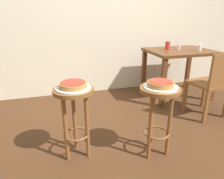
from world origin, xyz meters
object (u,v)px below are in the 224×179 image
Objects in this scene: pizza_middle at (73,85)px; cup_near_edge at (199,48)px; serving_plate_middle at (73,88)px; wooden_chair at (212,82)px; stool_middle at (75,108)px; cup_far_edge at (168,45)px; serving_plate_foreground at (160,87)px; pizza_foreground at (160,84)px; stool_foreground at (158,107)px; condiment_shaker at (179,47)px; dining_table at (179,58)px.

pizza_middle is 2.48× the size of cup_near_edge.
wooden_chair reaches higher than serving_plate_middle.
stool_middle is at bearing -155.33° from cup_near_edge.
serving_plate_middle is at bearing -143.92° from cup_far_edge.
serving_plate_foreground reaches higher than stool_middle.
serving_plate_foreground is 1.30× the size of pizza_foreground.
serving_plate_foreground is 0.44× the size of stool_middle.
stool_foreground is at bearing 91.79° from serving_plate_foreground.
pizza_foreground is at bearing -122.28° from cup_far_edge.
pizza_foreground reaches higher than stool_foreground.
wooden_chair is at bearing 10.21° from stool_middle.
wooden_chair is (1.02, 0.50, -0.24)m from pizza_foreground.
serving_plate_foreground is at bearing -14.60° from serving_plate_middle.
wooden_chair is (1.74, 0.31, -0.03)m from stool_middle.
cup_far_edge reaches higher than serving_plate_middle.
serving_plate_foreground is 1.58m from condiment_shaker.
pizza_foreground is 0.98× the size of pizza_middle.
condiment_shaker is at bearing 31.68° from serving_plate_middle.
wooden_chair reaches higher than pizza_middle.
wooden_chair reaches higher than stool_foreground.
cup_near_edge reaches higher than stool_middle.
stool_foreground is 0.22m from pizza_foreground.
pizza_foreground is 0.75m from pizza_middle.
pizza_foreground is 0.34× the size of stool_middle.
condiment_shaker is at bearing -32.95° from cup_far_edge.
pizza_foreground is at bearing -138.37° from cup_near_edge.
condiment_shaker is at bearing 51.74° from serving_plate_foreground.
cup_near_edge is 0.45m from cup_far_edge.
stool_middle is (-0.72, 0.19, -0.22)m from pizza_foreground.
dining_table is at bearing 51.00° from serving_plate_foreground.
cup_near_edge is 0.69m from wooden_chair.
stool_middle is 2.02m from condiment_shaker.
stool_foreground is at bearing -138.37° from cup_near_edge.
cup_near_edge reaches higher than stool_foreground.
stool_foreground is 1.60m from dining_table.
dining_table reaches higher than stool_middle.
stool_foreground is at bearing -153.79° from wooden_chair.
pizza_middle is at bearing 90.00° from stool_middle.
cup_near_edge is (0.21, -0.16, 0.17)m from dining_table.
condiment_shaker is at bearing 146.08° from cup_near_edge.
cup_near_edge is (1.21, 1.08, 0.09)m from pizza_foreground.
cup_near_edge reaches higher than serving_plate_middle.
condiment_shaker is 0.80m from wooden_chair.
serving_plate_middle is 2.02m from dining_table.
pizza_foreground is (0.00, 0.00, 0.22)m from stool_foreground.
cup_far_edge reaches higher than pizza_foreground.
cup_near_edge is at bearing 24.67° from serving_plate_middle.
wooden_chair reaches higher than cup_near_edge.
wooden_chair is at bearing 10.21° from pizza_middle.
pizza_middle is at bearing -169.79° from wooden_chair.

